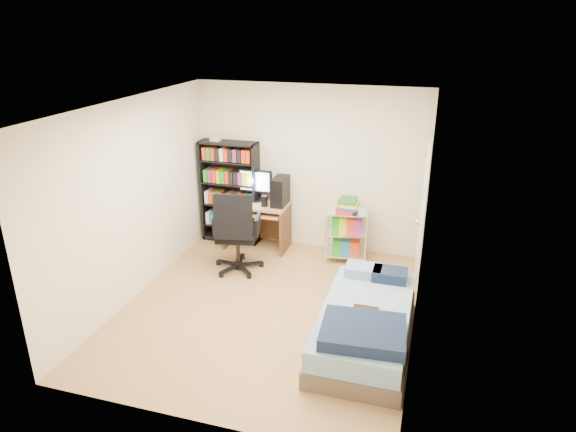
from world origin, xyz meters
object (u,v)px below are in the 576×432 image
(media_shelf, at_px, (230,191))
(bed, at_px, (365,324))
(office_chair, at_px, (237,246))
(computer_desk, at_px, (263,207))

(media_shelf, xyz_separation_m, bed, (2.49, -2.24, -0.59))
(office_chair, bearing_deg, computer_desk, 73.03)
(office_chair, bearing_deg, media_shelf, 105.15)
(computer_desk, relative_size, office_chair, 1.02)
(media_shelf, bearing_deg, computer_desk, -9.60)
(computer_desk, bearing_deg, office_chair, -95.54)
(office_chair, bearing_deg, bed, -43.39)
(media_shelf, relative_size, computer_desk, 1.38)
(computer_desk, xyz_separation_m, office_chair, (-0.09, -0.90, -0.28))
(media_shelf, distance_m, office_chair, 1.20)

